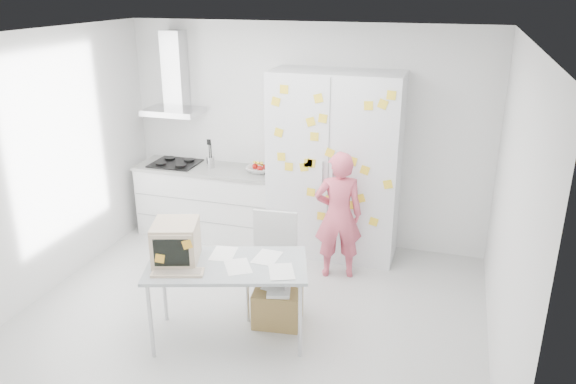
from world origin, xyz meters
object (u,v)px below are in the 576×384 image
(chair, at_px, (273,258))
(cardboard_box, at_px, (278,306))
(person, at_px, (338,215))
(desk, at_px, (195,253))

(chair, bearing_deg, cardboard_box, -66.18)
(person, relative_size, cardboard_box, 2.98)
(chair, relative_size, cardboard_box, 2.09)
(desk, distance_m, chair, 0.86)
(desk, relative_size, chair, 1.53)
(desk, xyz_separation_m, cardboard_box, (0.64, 0.40, -0.67))
(person, bearing_deg, desk, 40.30)
(person, xyz_separation_m, desk, (-0.98, -1.52, 0.13))
(person, height_order, cardboard_box, person)
(cardboard_box, bearing_deg, person, 73.13)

